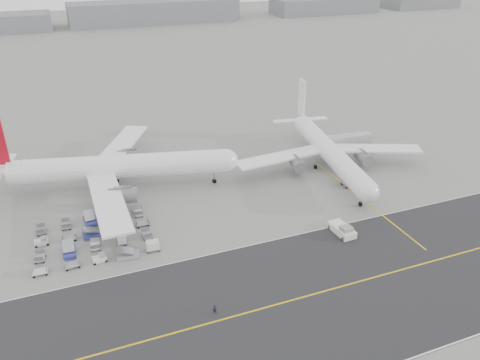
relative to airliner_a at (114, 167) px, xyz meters
name	(u,v)px	position (x,y,z in m)	size (l,w,h in m)	color
ground	(239,240)	(18.16, -28.53, -5.42)	(700.00, 700.00, 0.00)	gray
taxiway	(311,295)	(23.18, -46.51, -5.41)	(220.00, 59.00, 0.03)	#2C2C2F
horizon_buildings	(140,24)	(48.16, 231.47, -5.42)	(520.00, 28.00, 28.00)	slate
airliner_a	(114,167)	(0.00, 0.00, 0.00)	(53.66, 52.48, 18.82)	white
airliner_b	(328,150)	(49.04, -7.43, -0.72)	(46.12, 46.96, 16.28)	white
pushback_tug	(342,230)	(36.98, -33.51, -4.54)	(3.07, 7.62, 2.16)	white
jet_bridge	(346,141)	(57.36, -2.45, -1.48)	(15.12, 4.10, 5.66)	gray
gse_cluster	(96,241)	(-6.64, -19.27, -5.42)	(26.37, 20.91, 1.95)	#95949A
stray_dolly	(347,186)	(48.46, -17.36, -5.42)	(1.71, 2.78, 1.71)	silver
ground_crew_a	(215,309)	(7.89, -44.94, -4.64)	(0.57, 0.38, 1.58)	black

